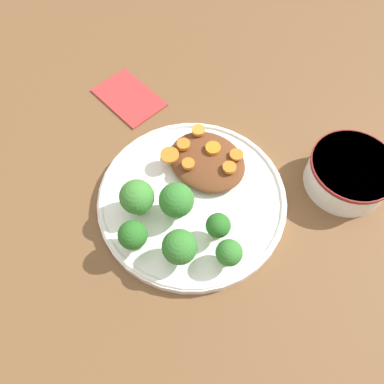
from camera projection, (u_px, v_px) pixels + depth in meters
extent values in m
plane|color=brown|center=(192.00, 202.00, 0.56)|extent=(4.00, 4.00, 0.00)
cylinder|color=white|center=(192.00, 200.00, 0.55)|extent=(0.28, 0.28, 0.02)
torus|color=white|center=(192.00, 197.00, 0.54)|extent=(0.27, 0.27, 0.01)
cylinder|color=white|center=(349.00, 174.00, 0.55)|extent=(0.12, 0.12, 0.05)
cylinder|color=maroon|center=(354.00, 165.00, 0.53)|extent=(0.12, 0.12, 0.01)
cylinder|color=white|center=(353.00, 168.00, 0.54)|extent=(0.10, 0.10, 0.01)
ellipsoid|color=brown|center=(207.00, 161.00, 0.56)|extent=(0.12, 0.10, 0.02)
cylinder|color=#759E51|center=(217.00, 232.00, 0.51)|extent=(0.01, 0.01, 0.02)
sphere|color=#286B23|center=(218.00, 225.00, 0.49)|extent=(0.03, 0.03, 0.03)
cylinder|color=#759E51|center=(179.00, 210.00, 0.52)|extent=(0.02, 0.02, 0.02)
sphere|color=#337A2D|center=(179.00, 202.00, 0.50)|extent=(0.05, 0.05, 0.05)
cylinder|color=#759E51|center=(139.00, 205.00, 0.52)|extent=(0.02, 0.02, 0.02)
sphere|color=#3D8433|center=(137.00, 197.00, 0.50)|extent=(0.05, 0.05, 0.05)
cylinder|color=#759E51|center=(180.00, 254.00, 0.49)|extent=(0.01, 0.01, 0.02)
sphere|color=#337A2D|center=(180.00, 247.00, 0.47)|extent=(0.05, 0.05, 0.05)
cylinder|color=#759E51|center=(135.00, 241.00, 0.50)|extent=(0.02, 0.02, 0.02)
sphere|color=#286B23|center=(133.00, 235.00, 0.48)|extent=(0.04, 0.04, 0.04)
cylinder|color=#759E51|center=(228.00, 258.00, 0.49)|extent=(0.02, 0.02, 0.02)
sphere|color=#337A2D|center=(229.00, 253.00, 0.47)|extent=(0.03, 0.03, 0.03)
cylinder|color=orange|center=(184.00, 144.00, 0.56)|extent=(0.02, 0.02, 0.01)
cylinder|color=orange|center=(229.00, 168.00, 0.54)|extent=(0.02, 0.02, 0.01)
cylinder|color=orange|center=(198.00, 130.00, 0.57)|extent=(0.02, 0.02, 0.01)
cylinder|color=orange|center=(188.00, 164.00, 0.54)|extent=(0.02, 0.02, 0.01)
cylinder|color=orange|center=(170.00, 155.00, 0.55)|extent=(0.03, 0.03, 0.01)
cylinder|color=orange|center=(213.00, 148.00, 0.56)|extent=(0.02, 0.02, 0.01)
cylinder|color=orange|center=(236.00, 155.00, 0.55)|extent=(0.02, 0.02, 0.00)
cube|color=#B73333|center=(129.00, 97.00, 0.66)|extent=(0.13, 0.09, 0.01)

